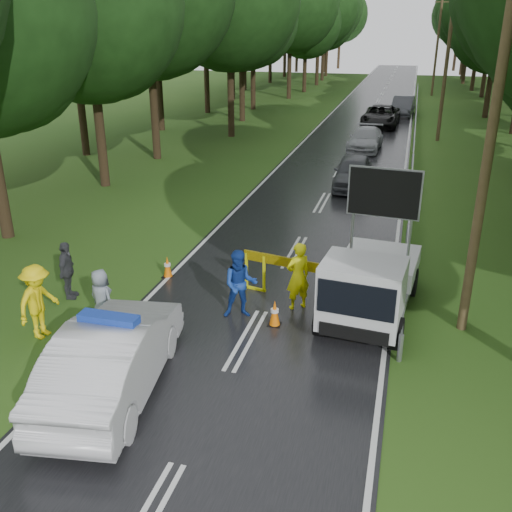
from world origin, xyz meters
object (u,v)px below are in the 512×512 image
(queue_car_first, at_px, (353,172))
(queue_car_third, at_px, (381,116))
(work_truck, at_px, (370,283))
(queue_car_fourth, at_px, (403,106))
(barrier, at_px, (292,268))
(queue_car_second, at_px, (366,139))
(officer, at_px, (298,276))
(police_sedan, at_px, (113,357))
(civilian, at_px, (240,284))

(queue_car_first, height_order, queue_car_third, queue_car_third)
(work_truck, bearing_deg, queue_car_fourth, 96.00)
(barrier, height_order, queue_car_second, queue_car_second)
(barrier, bearing_deg, work_truck, -3.34)
(queue_car_second, distance_m, queue_car_third, 8.86)
(barrier, bearing_deg, queue_car_second, 101.02)
(officer, xyz_separation_m, queue_car_fourth, (1.72, 36.61, -0.18))
(queue_car_second, bearing_deg, work_truck, -82.11)
(barrier, bearing_deg, queue_car_third, 100.53)
(queue_car_second, xyz_separation_m, queue_car_fourth, (1.80, 14.86, 0.12))
(police_sedan, relative_size, queue_car_third, 0.95)
(police_sedan, distance_m, queue_car_second, 26.69)
(police_sedan, bearing_deg, work_truck, -144.37)
(police_sedan, xyz_separation_m, queue_car_second, (2.91, 26.53, -0.18))
(queue_car_third, relative_size, queue_car_fourth, 1.17)
(police_sedan, relative_size, barrier, 1.81)
(work_truck, bearing_deg, queue_car_second, 100.93)
(barrier, distance_m, queue_car_second, 21.21)
(work_truck, distance_m, queue_car_second, 21.89)
(police_sedan, relative_size, civilian, 2.81)
(civilian, height_order, queue_car_second, civilian)
(queue_car_second, bearing_deg, officer, -87.14)
(police_sedan, height_order, civilian, civilian)
(barrier, xyz_separation_m, queue_car_second, (0.21, 21.21, -0.26))
(police_sedan, bearing_deg, queue_car_first, -108.33)
(work_truck, xyz_separation_m, queue_car_second, (-2.00, 21.80, -0.35))
(barrier, height_order, officer, officer)
(queue_car_second, height_order, queue_car_fourth, queue_car_fourth)
(queue_car_third, bearing_deg, civilian, -91.09)
(queue_car_first, relative_size, queue_car_second, 0.96)
(queue_car_first, bearing_deg, work_truck, -84.81)
(work_truck, xyz_separation_m, civilian, (-3.30, -0.82, -0.08))
(civilian, xyz_separation_m, queue_car_first, (1.50, 13.75, -0.19))
(officer, relative_size, civilian, 1.02)
(work_truck, xyz_separation_m, barrier, (-2.21, 0.59, -0.09))
(barrier, xyz_separation_m, officer, (0.29, -0.55, 0.03))
(barrier, xyz_separation_m, civilian, (-1.09, -1.41, 0.01))
(queue_car_first, bearing_deg, barrier, -94.62)
(officer, bearing_deg, queue_car_first, -129.84)
(civilian, bearing_deg, work_truck, -3.81)
(civilian, relative_size, queue_car_second, 0.41)
(civilian, bearing_deg, queue_car_third, 69.29)
(queue_car_third, bearing_deg, queue_car_fourth, 78.29)
(barrier, relative_size, queue_car_second, 0.64)
(queue_car_first, bearing_deg, police_sedan, -102.70)
(civilian, bearing_deg, police_sedan, -130.09)
(police_sedan, xyz_separation_m, officer, (2.99, 4.77, 0.12))
(barrier, relative_size, queue_car_first, 0.67)
(queue_car_first, xyz_separation_m, queue_car_second, (-0.20, 8.86, -0.08))
(queue_car_second, distance_m, queue_car_fourth, 14.96)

